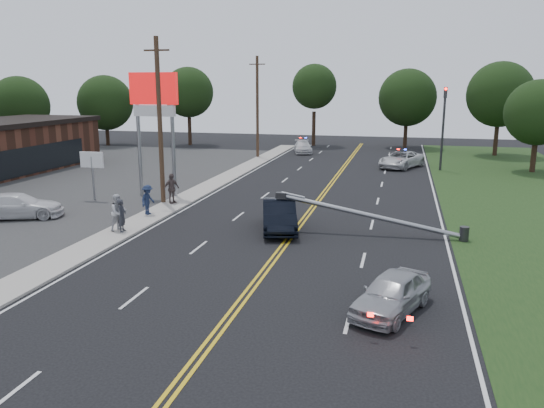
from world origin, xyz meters
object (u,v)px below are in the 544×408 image
(traffic_signal, at_px, (443,121))
(utility_pole_far, at_px, (257,107))
(fallen_streetlight, at_px, (380,217))
(bystander_b, at_px, (118,212))
(bystander_d, at_px, (171,188))
(utility_pole_mid, at_px, (160,121))
(parked_car, at_px, (18,206))
(emergency_a, at_px, (401,160))
(waiting_sedan, at_px, (392,293))
(pylon_sign, at_px, (154,105))
(crashed_sedan, at_px, (279,215))
(bystander_a, at_px, (122,215))
(bystander_c, at_px, (148,200))
(emergency_b, at_px, (303,147))
(small_sign, at_px, (92,164))

(traffic_signal, relative_size, utility_pole_far, 0.70)
(fallen_streetlight, xyz_separation_m, bystander_b, (-12.68, -2.57, 0.12))
(fallen_streetlight, height_order, bystander_d, bystander_d)
(utility_pole_mid, bearing_deg, parked_car, -139.93)
(emergency_a, bearing_deg, waiting_sedan, -65.02)
(pylon_sign, distance_m, crashed_sedan, 12.62)
(traffic_signal, height_order, utility_pole_far, utility_pole_far)
(bystander_a, distance_m, bystander_c, 3.62)
(emergency_b, relative_size, bystander_d, 2.41)
(waiting_sedan, xyz_separation_m, emergency_a, (0.00, 31.77, 0.08))
(pylon_sign, distance_m, traffic_signal, 24.75)
(small_sign, height_order, emergency_a, small_sign)
(utility_pole_far, distance_m, crashed_sedan, 27.85)
(fallen_streetlight, distance_m, utility_pole_far, 29.54)
(utility_pole_far, height_order, bystander_b, utility_pole_far)
(crashed_sedan, height_order, emergency_a, crashed_sedan)
(bystander_d, bearing_deg, bystander_c, -153.03)
(pylon_sign, relative_size, crashed_sedan, 1.71)
(bystander_d, bearing_deg, utility_pole_mid, 101.86)
(bystander_c, bearing_deg, bystander_b, -170.75)
(small_sign, xyz_separation_m, emergency_a, (18.98, 18.70, -1.60))
(utility_pole_mid, bearing_deg, bystander_d, -16.99)
(waiting_sedan, height_order, parked_car, parked_car)
(waiting_sedan, bearing_deg, fallen_streetlight, 116.88)
(utility_pole_far, relative_size, crashed_sedan, 2.14)
(fallen_streetlight, height_order, utility_pole_far, utility_pole_far)
(crashed_sedan, height_order, emergency_b, crashed_sedan)
(emergency_b, bearing_deg, bystander_b, -109.34)
(utility_pole_mid, relative_size, emergency_a, 1.90)
(fallen_streetlight, relative_size, bystander_b, 5.10)
(traffic_signal, distance_m, bystander_d, 24.99)
(traffic_signal, bearing_deg, bystander_c, -128.67)
(fallen_streetlight, relative_size, emergency_b, 2.11)
(traffic_signal, bearing_deg, bystander_a, -123.69)
(emergency_a, bearing_deg, small_sign, -110.45)
(small_sign, height_order, utility_pole_far, utility_pole_far)
(utility_pole_mid, bearing_deg, emergency_b, 82.12)
(bystander_a, relative_size, bystander_b, 0.89)
(pylon_sign, distance_m, utility_pole_far, 20.06)
(fallen_streetlight, bearing_deg, traffic_signal, 79.41)
(crashed_sedan, relative_size, bystander_d, 2.54)
(emergency_a, height_order, emergency_b, emergency_a)
(crashed_sedan, distance_m, waiting_sedan, 10.60)
(traffic_signal, distance_m, fallen_streetlight, 22.62)
(traffic_signal, xyz_separation_m, bystander_b, (-16.79, -24.57, -3.17))
(crashed_sedan, distance_m, bystander_b, 8.02)
(fallen_streetlight, bearing_deg, parked_car, -176.38)
(bystander_a, bearing_deg, bystander_c, -3.69)
(traffic_signal, xyz_separation_m, bystander_a, (-16.50, -24.75, -3.27))
(emergency_a, relative_size, bystander_d, 2.86)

